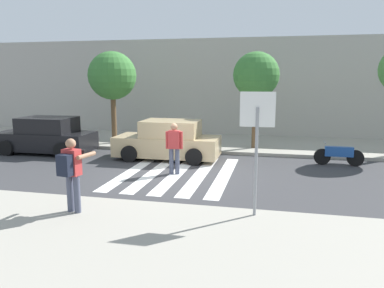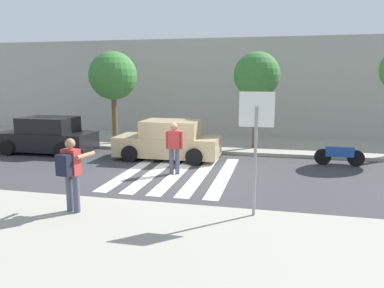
{
  "view_description": "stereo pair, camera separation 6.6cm",
  "coord_description": "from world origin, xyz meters",
  "px_view_note": "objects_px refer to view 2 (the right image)",
  "views": [
    {
      "loc": [
        3.2,
        -11.76,
        3.22
      ],
      "look_at": [
        0.6,
        -0.2,
        1.1
      ],
      "focal_mm": 35.0,
      "sensor_mm": 36.0,
      "label": 1
    },
    {
      "loc": [
        3.26,
        -11.75,
        3.22
      ],
      "look_at": [
        0.6,
        -0.2,
        1.1
      ],
      "focal_mm": 35.0,
      "sensor_mm": 36.0,
      "label": 2
    }
  ],
  "objects_px": {
    "street_tree_west": "(113,76)",
    "street_tree_center": "(257,76)",
    "parked_car_black": "(47,136)",
    "parked_car_tan": "(169,141)",
    "stop_sign": "(256,126)",
    "photographer_with_backpack": "(71,169)",
    "motorcycle": "(339,155)",
    "pedestrian_crossing": "(174,146)"
  },
  "relations": [
    {
      "from": "pedestrian_crossing",
      "to": "street_tree_center",
      "type": "distance_m",
      "value": 5.75
    },
    {
      "from": "stop_sign",
      "to": "photographer_with_backpack",
      "type": "relative_size",
      "value": 1.61
    },
    {
      "from": "photographer_with_backpack",
      "to": "parked_car_tan",
      "type": "distance_m",
      "value": 6.64
    },
    {
      "from": "photographer_with_backpack",
      "to": "street_tree_west",
      "type": "bearing_deg",
      "value": 108.46
    },
    {
      "from": "street_tree_center",
      "to": "stop_sign",
      "type": "bearing_deg",
      "value": -86.57
    },
    {
      "from": "parked_car_black",
      "to": "parked_car_tan",
      "type": "xyz_separation_m",
      "value": [
        5.44,
        0.0,
        0.0
      ]
    },
    {
      "from": "stop_sign",
      "to": "pedestrian_crossing",
      "type": "distance_m",
      "value": 4.77
    },
    {
      "from": "parked_car_tan",
      "to": "stop_sign",
      "type": "bearing_deg",
      "value": -57.5
    },
    {
      "from": "photographer_with_backpack",
      "to": "pedestrian_crossing",
      "type": "height_order",
      "value": "photographer_with_backpack"
    },
    {
      "from": "motorcycle",
      "to": "street_tree_west",
      "type": "xyz_separation_m",
      "value": [
        -9.77,
        1.96,
        2.86
      ]
    },
    {
      "from": "photographer_with_backpack",
      "to": "street_tree_center",
      "type": "bearing_deg",
      "value": 68.39
    },
    {
      "from": "parked_car_black",
      "to": "street_tree_center",
      "type": "xyz_separation_m",
      "value": [
        8.68,
        2.46,
        2.56
      ]
    },
    {
      "from": "photographer_with_backpack",
      "to": "parked_car_tan",
      "type": "relative_size",
      "value": 0.42
    },
    {
      "from": "stop_sign",
      "to": "photographer_with_backpack",
      "type": "distance_m",
      "value": 4.28
    },
    {
      "from": "street_tree_center",
      "to": "parked_car_black",
      "type": "bearing_deg",
      "value": -164.17
    },
    {
      "from": "stop_sign",
      "to": "street_tree_center",
      "type": "xyz_separation_m",
      "value": [
        -0.5,
        8.32,
        1.12
      ]
    },
    {
      "from": "motorcycle",
      "to": "pedestrian_crossing",
      "type": "bearing_deg",
      "value": -155.54
    },
    {
      "from": "street_tree_center",
      "to": "motorcycle",
      "type": "bearing_deg",
      "value": -33.93
    },
    {
      "from": "parked_car_tan",
      "to": "photographer_with_backpack",
      "type": "bearing_deg",
      "value": -93.12
    },
    {
      "from": "street_tree_west",
      "to": "street_tree_center",
      "type": "relative_size",
      "value": 1.02
    },
    {
      "from": "motorcycle",
      "to": "stop_sign",
      "type": "bearing_deg",
      "value": -113.76
    },
    {
      "from": "pedestrian_crossing",
      "to": "motorcycle",
      "type": "distance_m",
      "value": 6.16
    },
    {
      "from": "pedestrian_crossing",
      "to": "street_tree_west",
      "type": "xyz_separation_m",
      "value": [
        -4.18,
        4.51,
        2.29
      ]
    },
    {
      "from": "motorcycle",
      "to": "street_tree_west",
      "type": "height_order",
      "value": "street_tree_west"
    },
    {
      "from": "street_tree_west",
      "to": "street_tree_center",
      "type": "distance_m",
      "value": 6.56
    },
    {
      "from": "photographer_with_backpack",
      "to": "street_tree_center",
      "type": "xyz_separation_m",
      "value": [
        3.6,
        9.08,
        2.12
      ]
    },
    {
      "from": "stop_sign",
      "to": "motorcycle",
      "type": "height_order",
      "value": "stop_sign"
    },
    {
      "from": "stop_sign",
      "to": "street_tree_center",
      "type": "height_order",
      "value": "street_tree_center"
    },
    {
      "from": "motorcycle",
      "to": "street_tree_center",
      "type": "distance_m",
      "value": 4.82
    },
    {
      "from": "pedestrian_crossing",
      "to": "street_tree_west",
      "type": "relative_size",
      "value": 0.4
    },
    {
      "from": "parked_car_tan",
      "to": "motorcycle",
      "type": "xyz_separation_m",
      "value": [
        6.45,
        0.3,
        -0.31
      ]
    },
    {
      "from": "motorcycle",
      "to": "street_tree_center",
      "type": "bearing_deg",
      "value": 146.07
    },
    {
      "from": "parked_car_black",
      "to": "street_tree_west",
      "type": "distance_m",
      "value": 4.01
    },
    {
      "from": "photographer_with_backpack",
      "to": "street_tree_center",
      "type": "relative_size",
      "value": 0.41
    },
    {
      "from": "street_tree_west",
      "to": "street_tree_center",
      "type": "xyz_separation_m",
      "value": [
        6.56,
        0.2,
        0.01
      ]
    },
    {
      "from": "pedestrian_crossing",
      "to": "street_tree_west",
      "type": "bearing_deg",
      "value": 132.88
    },
    {
      "from": "parked_car_black",
      "to": "pedestrian_crossing",
      "type": "bearing_deg",
      "value": -19.59
    },
    {
      "from": "photographer_with_backpack",
      "to": "parked_car_tan",
      "type": "bearing_deg",
      "value": 86.88
    },
    {
      "from": "photographer_with_backpack",
      "to": "street_tree_west",
      "type": "height_order",
      "value": "street_tree_west"
    },
    {
      "from": "street_tree_west",
      "to": "photographer_with_backpack",
      "type": "bearing_deg",
      "value": -71.54
    },
    {
      "from": "photographer_with_backpack",
      "to": "pedestrian_crossing",
      "type": "xyz_separation_m",
      "value": [
        1.22,
        4.37,
        -0.19
      ]
    },
    {
      "from": "parked_car_black",
      "to": "street_tree_west",
      "type": "xyz_separation_m",
      "value": [
        2.12,
        2.26,
        2.54
      ]
    }
  ]
}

